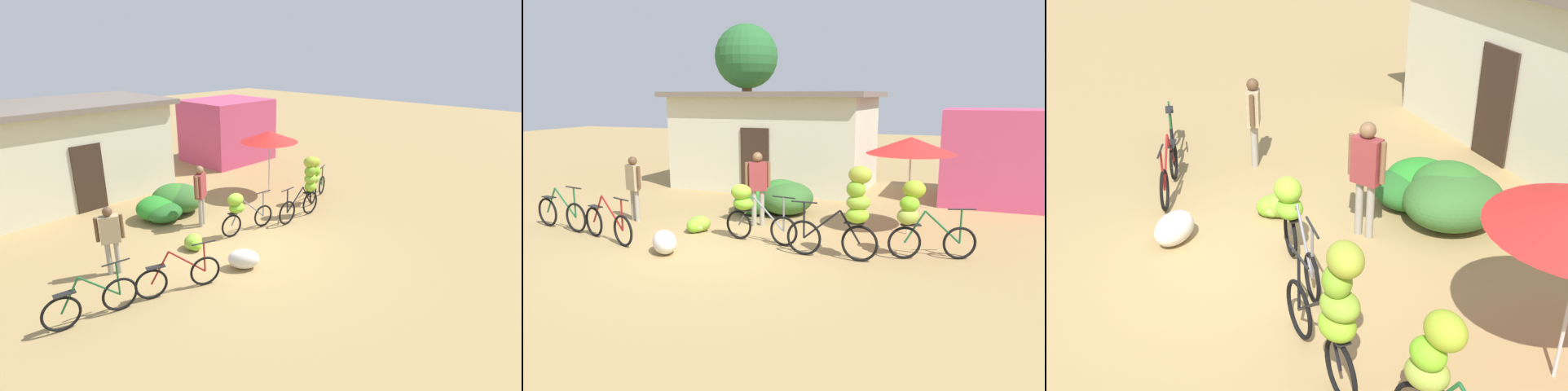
{
  "view_description": "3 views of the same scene",
  "coord_description": "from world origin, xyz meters",
  "views": [
    {
      "loc": [
        -6.35,
        -6.31,
        4.61
      ],
      "look_at": [
        1.21,
        0.8,
        0.84
      ],
      "focal_mm": 28.02,
      "sensor_mm": 36.0,
      "label": 1
    },
    {
      "loc": [
        4.5,
        -8.22,
        2.96
      ],
      "look_at": [
        0.88,
        1.35,
        0.88
      ],
      "focal_mm": 34.23,
      "sensor_mm": 36.0,
      "label": 2
    },
    {
      "loc": [
        7.01,
        -1.88,
        4.66
      ],
      "look_at": [
        0.73,
        0.76,
        1.19
      ],
      "focal_mm": 44.59,
      "sensor_mm": 36.0,
      "label": 3
    }
  ],
  "objects": [
    {
      "name": "banana_pile_on_ground",
      "position": [
        -1.0,
        0.96,
        0.16
      ],
      "size": [
        0.6,
        0.59,
        0.35
      ],
      "color": "#8EBE41",
      "rests_on": "ground"
    },
    {
      "name": "hedge_bush_front_right",
      "position": [
        -0.52,
        2.9,
        0.28
      ],
      "size": [
        1.04,
        0.97,
        0.56
      ],
      "primitive_type": "ellipsoid",
      "color": "#296927",
      "rests_on": "ground"
    },
    {
      "name": "person_vendor",
      "position": [
        0.03,
        1.91,
        1.04
      ],
      "size": [
        0.51,
        0.37,
        1.7
      ],
      "color": "gray",
      "rests_on": "ground"
    },
    {
      "name": "hedge_bush_by_door",
      "position": [
        0.25,
        3.23,
        0.41
      ],
      "size": [
        1.29,
        1.5,
        0.81
      ],
      "primitive_type": "ellipsoid",
      "color": "#376B2D",
      "rests_on": "ground"
    },
    {
      "name": "produce_sack",
      "position": [
        -0.81,
        -0.58,
        0.22
      ],
      "size": [
        0.8,
        0.81,
        0.44
      ],
      "primitive_type": "ellipsoid",
      "rotation": [
        0.0,
        0.0,
        2.31
      ],
      "color": "silver",
      "rests_on": "ground"
    },
    {
      "name": "hedge_bush_front_left",
      "position": [
        -0.56,
        3.21,
        0.33
      ],
      "size": [
        1.16,
        1.12,
        0.67
      ],
      "primitive_type": "ellipsoid",
      "color": "#2B8E29",
      "rests_on": "ground"
    },
    {
      "name": "hedge_bush_mid",
      "position": [
        0.06,
        3.3,
        0.43
      ],
      "size": [
        1.29,
        1.15,
        0.86
      ],
      "primitive_type": "ellipsoid",
      "color": "#36772C",
      "rests_on": "ground"
    },
    {
      "name": "bicycle_near_pile",
      "position": [
        -2.34,
        -0.31,
        0.35
      ],
      "size": [
        1.65,
        0.62,
        0.97
      ],
      "color": "black",
      "rests_on": "ground"
    },
    {
      "name": "bicycle_leftmost",
      "position": [
        -3.94,
        0.08,
        0.36
      ],
      "size": [
        1.65,
        0.35,
        1.01
      ],
      "color": "black",
      "rests_on": "ground"
    },
    {
      "name": "person_bystander",
      "position": [
        -2.89,
        1.3,
        0.94
      ],
      "size": [
        0.54,
        0.34,
        1.54
      ],
      "color": "gray",
      "rests_on": "ground"
    },
    {
      "name": "bicycle_center_loaded",
      "position": [
        0.34,
        0.72,
        0.73
      ],
      "size": [
        1.66,
        0.41,
        1.18
      ],
      "color": "black",
      "rests_on": "ground"
    },
    {
      "name": "bicycle_rightmost",
      "position": [
        3.66,
        0.76,
        0.86
      ],
      "size": [
        1.54,
        0.7,
        1.46
      ],
      "color": "black",
      "rests_on": "ground"
    },
    {
      "name": "ground_plane",
      "position": [
        0.0,
        0.0,
        0.0
      ],
      "size": [
        60.0,
        60.0,
        0.0
      ],
      "primitive_type": "plane",
      "color": "#A48652"
    },
    {
      "name": "bicycle_by_shop",
      "position": [
        2.57,
        0.26,
        1.01
      ],
      "size": [
        1.73,
        0.46,
        1.74
      ],
      "color": "black",
      "rests_on": "ground"
    }
  ]
}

